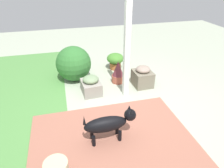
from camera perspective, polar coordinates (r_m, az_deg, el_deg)
name	(u,v)px	position (r m, az deg, el deg)	size (l,w,h in m)	color
ground_plane	(122,105)	(3.86, 2.73, -6.02)	(12.00, 12.00, 0.00)	#A8B099
brick_path	(113,141)	(3.15, 0.27, -15.63)	(1.80, 2.40, 0.02)	#A1624F
porch_pillar	(127,43)	(3.75, 4.25, 11.42)	(0.10, 0.10, 2.16)	white
stone_planter_nearest	(143,77)	(4.44, 8.53, 2.03)	(0.43, 0.40, 0.46)	#77705D
stone_planter_mid	(91,85)	(4.16, -5.88, -0.37)	(0.49, 0.40, 0.39)	gray
round_shrub	(74,64)	(4.66, -10.69, 5.64)	(0.78, 0.78, 0.78)	#306E2F
terracotta_pot_broad	(115,60)	(5.17, 0.91, 6.72)	(0.42, 0.42, 0.40)	#AA5F31
terracotta_pot_spiky	(118,72)	(4.52, 1.68, 3.28)	(0.28, 0.28, 0.51)	#AC5341
dog	(109,123)	(2.97, -0.76, -10.96)	(0.22, 0.78, 0.53)	black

